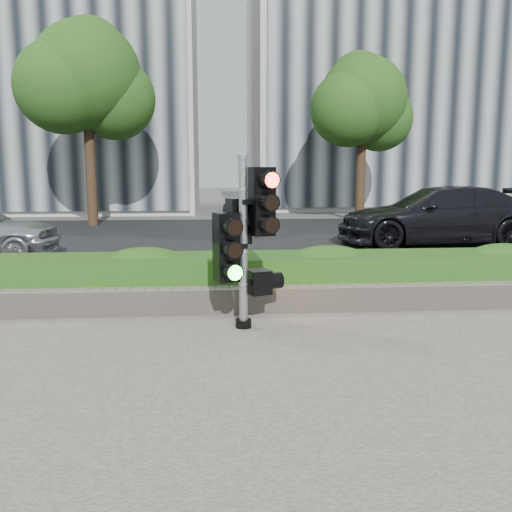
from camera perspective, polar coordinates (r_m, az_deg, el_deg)
name	(u,v)px	position (r m, az deg, el deg)	size (l,w,h in m)	color
ground	(235,363)	(5.61, -2.20, -11.15)	(120.00, 120.00, 0.00)	#51514C
road	(221,240)	(15.39, -3.74, 1.73)	(60.00, 13.00, 0.02)	black
curb	(227,290)	(8.62, -3.07, -3.59)	(60.00, 0.25, 0.12)	gray
stone_wall	(229,300)	(7.37, -2.82, -4.63)	(12.00, 0.32, 0.34)	gray
hedge	(228,278)	(7.97, -2.98, -2.35)	(12.00, 1.00, 0.68)	#46912C
building_left	(30,55)	(30.12, -22.72, 18.90)	(16.00, 9.00, 15.00)	#B7B7B2
building_right	(414,97)	(32.53, 16.27, 15.74)	(18.00, 10.00, 12.00)	#B7B7B2
tree_left	(86,80)	(20.53, -17.42, 17.25)	(4.61, 4.03, 7.34)	black
tree_right	(362,103)	(21.73, 11.07, 15.49)	(4.10, 3.58, 6.53)	black
traffic_signal	(244,234)	(6.51, -1.23, 2.35)	(0.76, 0.65, 2.08)	black
car_dark	(438,215)	(15.06, 18.57, 4.08)	(2.13, 5.24, 1.52)	black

